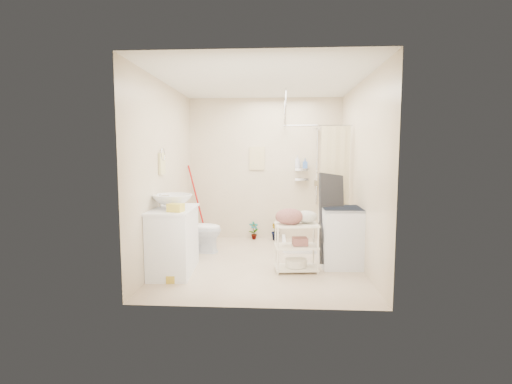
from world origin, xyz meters
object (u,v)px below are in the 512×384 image
toilet (199,229)px  washing_machine (342,237)px  laundry_rack (296,243)px  vanity (174,240)px

toilet → washing_machine: washing_machine is taller
laundry_rack → washing_machine: bearing=17.9°
vanity → washing_machine: vanity is taller
toilet → laundry_rack: bearing=-117.5°
toilet → laundry_rack: (1.53, -0.92, 0.02)m
toilet → washing_machine: 2.27m
vanity → laundry_rack: (1.65, 0.12, -0.04)m
toilet → washing_machine: bearing=-102.6°
toilet → vanity: bearing=176.9°
vanity → toilet: size_ratio=1.33×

